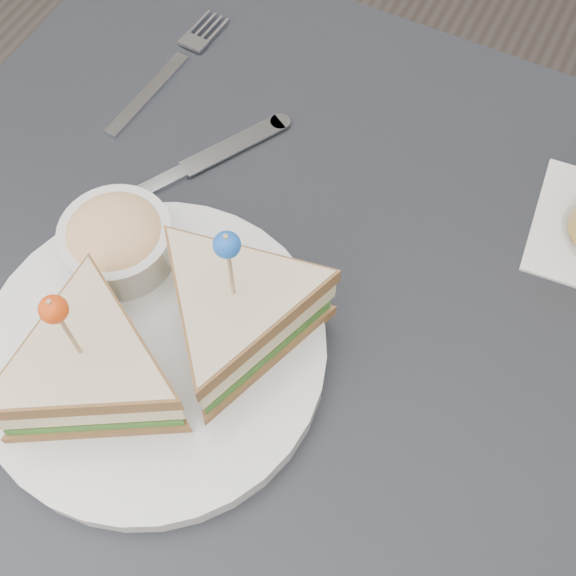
{
  "coord_description": "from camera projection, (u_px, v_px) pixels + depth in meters",
  "views": [
    {
      "loc": [
        0.14,
        -0.24,
        1.31
      ],
      "look_at": [
        0.01,
        0.01,
        0.8
      ],
      "focal_mm": 45.0,
      "sensor_mm": 36.0,
      "label": 1
    }
  ],
  "objects": [
    {
      "name": "cutlery_fork",
      "position": [
        173.0,
        66.0,
        0.77
      ],
      "size": [
        0.04,
        0.2,
        0.01
      ],
      "rotation": [
        0.0,
        0.0,
        -0.07
      ],
      "color": "silver",
      "rests_on": "table"
    },
    {
      "name": "cutlery_knife",
      "position": [
        193.0,
        166.0,
        0.7
      ],
      "size": [
        0.12,
        0.19,
        0.01
      ],
      "rotation": [
        0.0,
        0.0,
        -0.52
      ],
      "color": "#B5BBC0",
      "rests_on": "table"
    },
    {
      "name": "plate_meal",
      "position": [
        157.0,
        333.0,
        0.57
      ],
      "size": [
        0.32,
        0.31,
        0.17
      ],
      "rotation": [
        0.0,
        0.0,
        0.01
      ],
      "color": "silver",
      "rests_on": "table"
    },
    {
      "name": "ground_plane",
      "position": [
        280.0,
        505.0,
        1.29
      ],
      "size": [
        3.5,
        3.5,
        0.0
      ],
      "primitive_type": "plane",
      "color": "#3F3833"
    },
    {
      "name": "table",
      "position": [
        274.0,
        355.0,
        0.69
      ],
      "size": [
        0.8,
        0.8,
        0.75
      ],
      "color": "black",
      "rests_on": "ground"
    }
  ]
}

